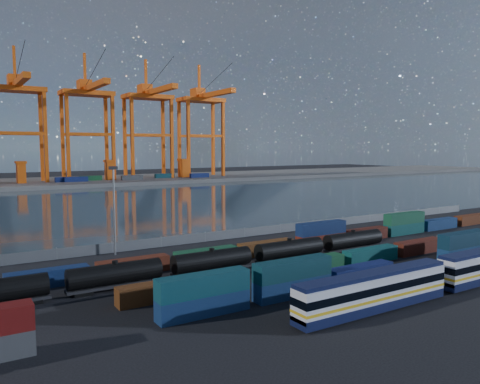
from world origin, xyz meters
TOP-DOWN VIEW (x-y plane):
  - ground at (0.00, 0.00)m, footprint 700.00×700.00m
  - harbor_water at (0.00, 105.00)m, footprint 700.00×700.00m
  - far_quay at (0.00, 210.00)m, footprint 700.00×70.00m
  - container_row_south at (-11.49, -10.84)m, footprint 139.64×2.39m
  - container_row_mid at (14.72, -3.02)m, footprint 141.12×2.33m
  - container_row_north at (9.46, 11.47)m, footprint 141.37×2.34m
  - tanker_string at (-28.71, 4.71)m, footprint 91.16×2.93m
  - waterfront_fence at (-0.00, 28.00)m, footprint 160.12×0.12m
  - yard_light_mast at (-30.00, 26.00)m, footprint 1.60×0.40m
  - gantry_cranes at (-7.50, 203.11)m, footprint 202.44×52.69m
  - quay_containers at (-11.00, 195.46)m, footprint 172.58×10.99m
  - straddle_carriers at (-2.50, 200.00)m, footprint 140.00×7.00m

SIDE VIEW (x-z plane):
  - ground at x=0.00m, z-range 0.00..0.00m
  - harbor_water at x=0.00m, z-range 0.01..0.01m
  - far_quay at x=0.00m, z-range 0.00..2.00m
  - waterfront_fence at x=0.00m, z-range -0.10..2.10m
  - container_row_mid at x=14.72m, z-range 0.00..2.49m
  - container_row_north at x=9.46m, z-range -0.86..4.13m
  - tanker_string at x=-28.71m, z-range 0.01..4.20m
  - container_row_south at x=-11.49m, z-range -0.36..4.72m
  - quay_containers at x=-11.00m, z-range 2.00..4.60m
  - straddle_carriers at x=-2.50m, z-range 2.27..13.37m
  - yard_light_mast at x=-30.00m, z-range 1.00..17.60m
  - gantry_cranes at x=-7.50m, z-range 8.06..79.41m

